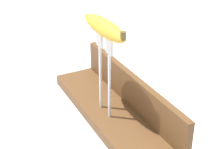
# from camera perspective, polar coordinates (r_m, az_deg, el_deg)

# --- Properties ---
(ground_plane) EXTENTS (3.00, 3.00, 0.00)m
(ground_plane) POSITION_cam_1_polar(r_m,az_deg,el_deg) (0.91, 0.00, -7.08)
(ground_plane) COLOR silver
(wooden_board) EXTENTS (0.48, 0.13, 0.03)m
(wooden_board) POSITION_cam_1_polar(r_m,az_deg,el_deg) (0.90, 0.00, -6.38)
(wooden_board) COLOR brown
(wooden_board) RESTS_ON ground
(board_backstop) EXTENTS (0.47, 0.02, 0.09)m
(board_backstop) POSITION_cam_1_polar(r_m,az_deg,el_deg) (0.90, 3.15, -2.44)
(board_backstop) COLOR brown
(board_backstop) RESTS_ON wooden_board
(fork_stand_center) EXTENTS (0.07, 0.01, 0.20)m
(fork_stand_center) POSITION_cam_1_polar(r_m,az_deg,el_deg) (0.83, -1.19, 0.98)
(fork_stand_center) COLOR silver
(fork_stand_center) RESTS_ON wooden_board
(banana_raised_center) EXTENTS (0.18, 0.05, 0.04)m
(banana_raised_center) POSITION_cam_1_polar(r_m,az_deg,el_deg) (0.79, -1.27, 7.61)
(banana_raised_center) COLOR gold
(banana_raised_center) RESTS_ON fork_stand_center
(fork_fallen_near) EXTENTS (0.14, 0.11, 0.01)m
(fork_fallen_near) POSITION_cam_1_polar(r_m,az_deg,el_deg) (1.01, 8.63, -3.44)
(fork_fallen_near) COLOR silver
(fork_fallen_near) RESTS_ON ground
(fork_fallen_far) EXTENTS (0.17, 0.08, 0.01)m
(fork_fallen_far) POSITION_cam_1_polar(r_m,az_deg,el_deg) (1.12, -12.96, -0.44)
(fork_fallen_far) COLOR silver
(fork_fallen_far) RESTS_ON ground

